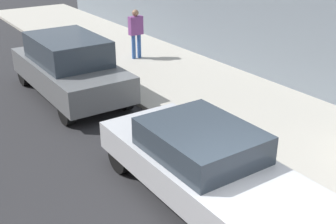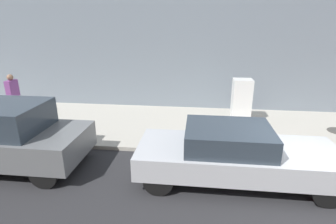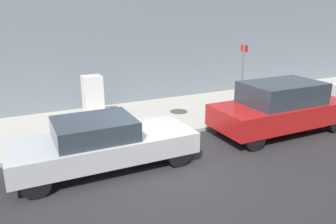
% 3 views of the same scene
% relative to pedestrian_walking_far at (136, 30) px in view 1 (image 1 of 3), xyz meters
% --- Properties ---
extents(pedestrian_walking_far, '(0.50, 0.23, 1.73)m').
position_rel_pedestrian_walking_far_xyz_m(pedestrian_walking_far, '(0.00, 0.00, 0.00)').
color(pedestrian_walking_far, '#2D5193').
rests_on(pedestrian_walking_far, sidewalk_slab).
extents(parked_suv_gray, '(1.89, 4.57, 1.74)m').
position_rel_pedestrian_walking_far_xyz_m(parked_suv_gray, '(3.27, 1.90, -0.24)').
color(parked_suv_gray, slate).
rests_on(parked_suv_gray, ground).
extents(parked_sedan_silver, '(1.79, 4.73, 1.38)m').
position_rel_pedestrian_walking_far_xyz_m(parked_sedan_silver, '(3.27, 7.99, -0.41)').
color(parked_sedan_silver, silver).
rests_on(parked_sedan_silver, ground).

